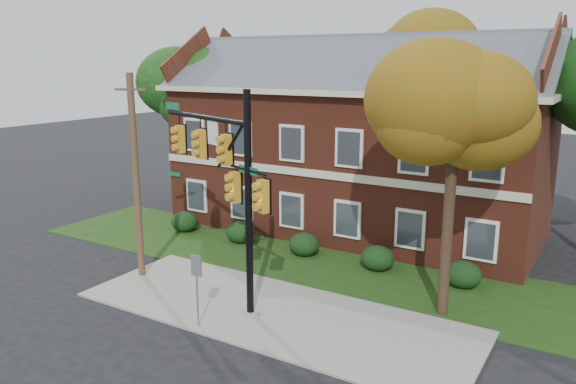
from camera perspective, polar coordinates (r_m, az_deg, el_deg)
The scene contains 15 objects.
ground at distance 19.05m, azimuth -3.23°, elevation -13.32°, with size 120.00×120.00×0.00m, color black.
sidewalk at distance 19.78m, azimuth -1.56°, elevation -12.12°, with size 14.00×5.00×0.08m, color gray.
grass_strip at distance 23.80m, azimuth 5.02°, elevation -7.72°, with size 30.00×6.00×0.04m, color #193811.
apartment_building at distance 28.70m, azimuth 6.93°, elevation 6.08°, with size 18.80×8.80×9.74m.
hedge_far_left at distance 29.03m, azimuth -10.47°, elevation -2.97°, with size 1.40×1.26×1.05m, color black.
hedge_left at distance 26.90m, azimuth -4.86°, elevation -4.09°, with size 1.40×1.26×1.05m, color black.
hedge_center at distance 25.09m, azimuth 1.65°, elevation -5.33°, with size 1.40×1.26×1.05m, color black.
hedge_right at distance 23.66m, azimuth 9.09°, elevation -6.66°, with size 1.40×1.26×1.05m, color black.
hedge_far_right at distance 22.68m, azimuth 17.36°, elevation -8.01°, with size 1.40×1.26×1.05m, color black.
tree_near_right at distance 18.52m, azimuth 17.17°, elevation 6.95°, with size 4.50×4.25×8.58m.
tree_left_rear at distance 32.87m, azimuth -9.70°, elevation 9.85°, with size 5.40×5.10×8.88m.
tree_far_rear at distance 35.36m, azimuth 14.57°, elevation 13.35°, with size 6.84×6.46×11.52m.
traffic_signal at distance 19.24m, azimuth -6.32°, elevation 1.86°, with size 6.44×2.66×7.64m.
utility_pole at distance 22.53m, azimuth -15.19°, elevation 1.46°, with size 1.21×0.50×8.07m.
sign_post at distance 18.37m, azimuth -9.26°, elevation -8.72°, with size 0.36×0.13×2.50m.
Camera 1 is at (9.71, -14.01, 8.50)m, focal length 35.00 mm.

